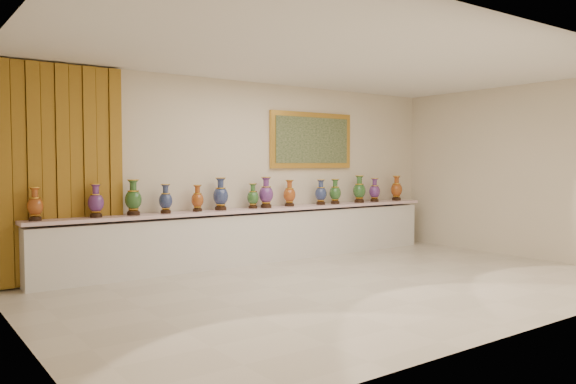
% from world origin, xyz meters
% --- Properties ---
extents(ground, '(8.00, 8.00, 0.00)m').
position_xyz_m(ground, '(0.00, 0.00, 0.00)').
color(ground, beige).
rests_on(ground, ground).
extents(room, '(8.00, 8.00, 8.00)m').
position_xyz_m(room, '(-2.34, 2.44, 1.59)').
color(room, beige).
rests_on(room, ground).
extents(counter, '(7.28, 0.48, 0.90)m').
position_xyz_m(counter, '(0.00, 2.27, 0.44)').
color(counter, white).
rests_on(counter, ground).
extents(vase_0, '(0.23, 0.23, 0.44)m').
position_xyz_m(vase_0, '(-3.43, 2.24, 1.10)').
color(vase_0, black).
rests_on(vase_0, counter).
extents(vase_1, '(0.24, 0.24, 0.46)m').
position_xyz_m(vase_1, '(-2.65, 2.24, 1.11)').
color(vase_1, black).
rests_on(vase_1, counter).
extents(vase_2, '(0.26, 0.26, 0.51)m').
position_xyz_m(vase_2, '(-2.11, 2.26, 1.13)').
color(vase_2, black).
rests_on(vase_2, counter).
extents(vase_3, '(0.22, 0.22, 0.43)m').
position_xyz_m(vase_3, '(-1.62, 2.25, 1.09)').
color(vase_3, black).
rests_on(vase_3, counter).
extents(vase_4, '(0.19, 0.19, 0.41)m').
position_xyz_m(vase_4, '(-1.10, 2.27, 1.08)').
color(vase_4, black).
rests_on(vase_4, counter).
extents(vase_5, '(0.27, 0.27, 0.52)m').
position_xyz_m(vase_5, '(-0.69, 2.27, 1.13)').
color(vase_5, black).
rests_on(vase_5, counter).
extents(vase_6, '(0.22, 0.22, 0.41)m').
position_xyz_m(vase_6, '(-0.09, 2.26, 1.08)').
color(vase_6, black).
rests_on(vase_6, counter).
extents(vase_7, '(0.29, 0.29, 0.51)m').
position_xyz_m(vase_7, '(0.15, 2.24, 1.13)').
color(vase_7, black).
rests_on(vase_7, counter).
extents(vase_8, '(0.25, 0.25, 0.45)m').
position_xyz_m(vase_8, '(0.67, 2.29, 1.10)').
color(vase_8, black).
rests_on(vase_8, counter).
extents(vase_9, '(0.25, 0.25, 0.45)m').
position_xyz_m(vase_9, '(1.33, 2.25, 1.10)').
color(vase_9, black).
rests_on(vase_9, counter).
extents(vase_10, '(0.27, 0.27, 0.45)m').
position_xyz_m(vase_10, '(1.66, 2.23, 1.10)').
color(vase_10, black).
rests_on(vase_10, counter).
extents(vase_11, '(0.29, 0.29, 0.51)m').
position_xyz_m(vase_11, '(2.26, 2.24, 1.13)').
color(vase_11, black).
rests_on(vase_11, counter).
extents(vase_12, '(0.28, 0.28, 0.45)m').
position_xyz_m(vase_12, '(2.66, 2.23, 1.10)').
color(vase_12, black).
rests_on(vase_12, counter).
extents(vase_13, '(0.30, 0.30, 0.49)m').
position_xyz_m(vase_13, '(3.28, 2.25, 1.12)').
color(vase_13, black).
rests_on(vase_13, counter).
extents(label_card, '(0.10, 0.06, 0.00)m').
position_xyz_m(label_card, '(-1.11, 2.13, 0.90)').
color(label_card, white).
rests_on(label_card, counter).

